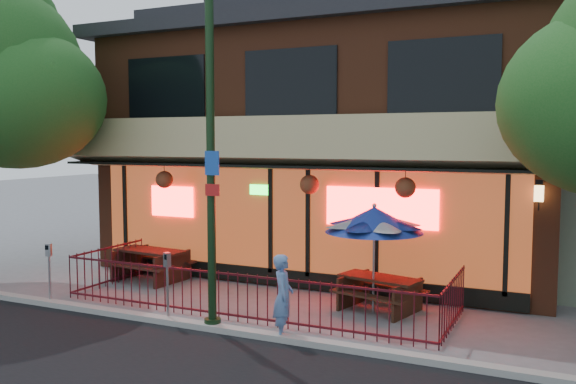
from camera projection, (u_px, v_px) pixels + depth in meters
name	position (u px, v px, depth m)	size (l,w,h in m)	color
ground	(223.00, 323.00, 12.09)	(80.00, 80.00, 0.00)	gray
curb	(210.00, 327.00, 11.64)	(80.00, 0.25, 0.12)	#999993
restaurant_building	(345.00, 123.00, 18.17)	(12.96, 9.49, 8.05)	brown
patio_fence	(236.00, 286.00, 12.49)	(8.44, 2.62, 1.00)	#470F17
street_light	(211.00, 165.00, 11.46)	(0.43, 0.32, 7.00)	black
picnic_table_left	(151.00, 260.00, 15.72)	(2.01, 1.61, 0.81)	#381B14
picnic_table_right	(380.00, 288.00, 12.94)	(1.98, 1.69, 0.73)	#3A2114
patio_umbrella	(374.00, 220.00, 12.59)	(2.03, 2.03, 2.32)	gray
pedestrian	(283.00, 297.00, 11.09)	(0.57, 0.37, 1.56)	#5A7DB5
parking_meter_near	(167.00, 275.00, 12.08)	(0.15, 0.14, 1.40)	gray
parking_meter_far	(49.00, 263.00, 13.41)	(0.15, 0.14, 1.35)	#989BA0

